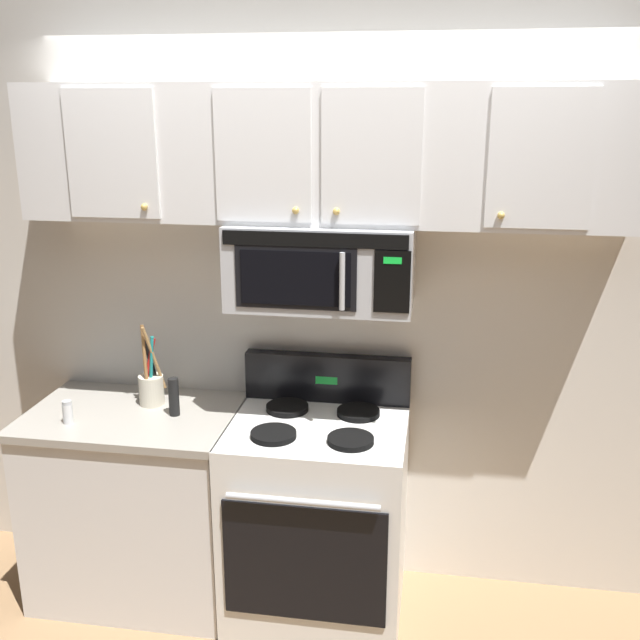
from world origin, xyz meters
name	(u,v)px	position (x,y,z in m)	size (l,w,h in m)	color
back_wall	(331,302)	(0.00, 0.79, 1.35)	(5.20, 0.10, 2.70)	silver
stove_range	(318,514)	(0.00, 0.42, 0.47)	(0.76, 0.69, 1.12)	white
over_range_microwave	(322,265)	(0.00, 0.54, 1.58)	(0.76, 0.43, 0.35)	#B7BABF
upper_cabinets	(323,154)	(0.00, 0.57, 2.02)	(2.50, 0.36, 0.55)	silver
counter_segment	(139,501)	(-0.84, 0.43, 0.45)	(0.93, 0.65, 0.90)	silver
utensil_crock_cream	(151,385)	(-0.78, 0.53, 0.99)	(0.12, 0.11, 0.38)	beige
salt_shaker	(68,412)	(-1.06, 0.27, 0.95)	(0.04, 0.04, 0.10)	white
pepper_mill	(174,397)	(-0.64, 0.43, 0.99)	(0.05, 0.05, 0.17)	black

